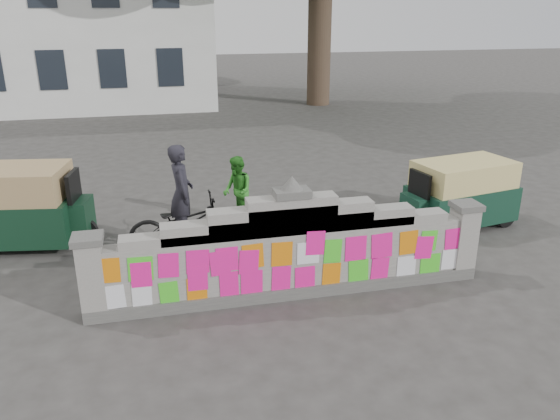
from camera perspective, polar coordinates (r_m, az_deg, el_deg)
The scene contains 8 objects.
ground at distance 8.99m, azimuth 1.16°, elevation -8.79°, with size 100.00×100.00×0.00m, color #383533.
parapet_wall at distance 8.64m, azimuth 1.20°, elevation -4.46°, with size 6.48×0.44×2.01m.
building at distance 30.01m, azimuth -24.24°, elevation 17.94°, with size 16.00×10.00×8.90m.
cyclist_bike at distance 10.48m, azimuth -10.04°, elevation -1.46°, with size 0.72×2.06×1.08m, color black.
cyclist_rider at distance 10.35m, azimuth -10.16°, elevation 0.47°, with size 0.67×0.44×1.83m, color black.
pedestrian at distance 11.63m, azimuth -4.48°, elevation 2.03°, with size 0.71×0.56×1.47m, color #2D8524.
rickshaw_left at distance 11.66m, azimuth -26.15°, elevation 0.39°, with size 2.91×1.69×1.57m.
rickshaw_right at distance 12.08m, azimuth 18.25°, elevation 1.71°, with size 2.61×1.56×1.40m.
Camera 1 is at (-1.99, -7.60, 4.37)m, focal length 35.00 mm.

